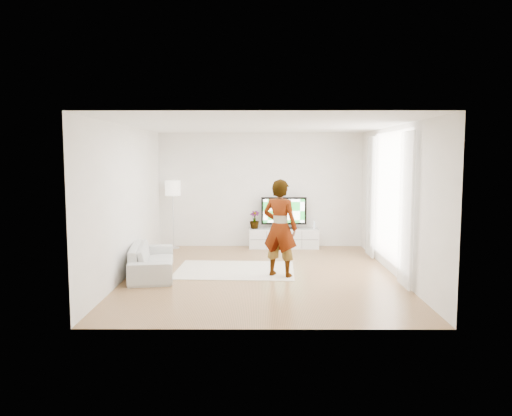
{
  "coord_description": "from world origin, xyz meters",
  "views": [
    {
      "loc": [
        -0.07,
        -9.26,
        2.25
      ],
      "look_at": [
        -0.11,
        0.4,
        1.23
      ],
      "focal_mm": 35.0,
      "sensor_mm": 36.0,
      "label": 1
    }
  ],
  "objects_px": {
    "player": "(280,228)",
    "floor_lamp": "(173,191)",
    "rug": "(235,270)",
    "sofa": "(152,259)",
    "media_console": "(284,238)",
    "television": "(284,211)"
  },
  "relations": [
    {
      "from": "television",
      "to": "rug",
      "type": "distance_m",
      "value": 2.81
    },
    {
      "from": "television",
      "to": "sofa",
      "type": "xyz_separation_m",
      "value": [
        -2.64,
        -2.78,
        -0.6
      ]
    },
    {
      "from": "television",
      "to": "floor_lamp",
      "type": "bearing_deg",
      "value": -178.02
    },
    {
      "from": "rug",
      "to": "player",
      "type": "height_order",
      "value": "player"
    },
    {
      "from": "media_console",
      "to": "floor_lamp",
      "type": "distance_m",
      "value": 2.92
    },
    {
      "from": "media_console",
      "to": "player",
      "type": "distance_m",
      "value": 2.99
    },
    {
      "from": "rug",
      "to": "floor_lamp",
      "type": "relative_size",
      "value": 1.39
    },
    {
      "from": "rug",
      "to": "sofa",
      "type": "bearing_deg",
      "value": -167.52
    },
    {
      "from": "television",
      "to": "player",
      "type": "bearing_deg",
      "value": -94.39
    },
    {
      "from": "media_console",
      "to": "rug",
      "type": "height_order",
      "value": "media_console"
    },
    {
      "from": "sofa",
      "to": "floor_lamp",
      "type": "xyz_separation_m",
      "value": [
        -0.04,
        2.69,
        1.11
      ]
    },
    {
      "from": "rug",
      "to": "player",
      "type": "bearing_deg",
      "value": -29.97
    },
    {
      "from": "media_console",
      "to": "floor_lamp",
      "type": "xyz_separation_m",
      "value": [
        -2.68,
        -0.06,
        1.16
      ]
    },
    {
      "from": "rug",
      "to": "player",
      "type": "xyz_separation_m",
      "value": [
        0.85,
        -0.49,
        0.91
      ]
    },
    {
      "from": "floor_lamp",
      "to": "rug",
      "type": "bearing_deg",
      "value": -55.65
    },
    {
      "from": "player",
      "to": "floor_lamp",
      "type": "xyz_separation_m",
      "value": [
        -2.46,
        2.84,
        0.48
      ]
    },
    {
      "from": "rug",
      "to": "television",
      "type": "bearing_deg",
      "value": 66.13
    },
    {
      "from": "floor_lamp",
      "to": "sofa",
      "type": "bearing_deg",
      "value": -89.06
    },
    {
      "from": "player",
      "to": "television",
      "type": "bearing_deg",
      "value": -70.25
    },
    {
      "from": "media_console",
      "to": "television",
      "type": "xyz_separation_m",
      "value": [
        0.0,
        0.03,
        0.65
      ]
    },
    {
      "from": "rug",
      "to": "sofa",
      "type": "height_order",
      "value": "sofa"
    },
    {
      "from": "player",
      "to": "floor_lamp",
      "type": "bearing_deg",
      "value": -24.97
    }
  ]
}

